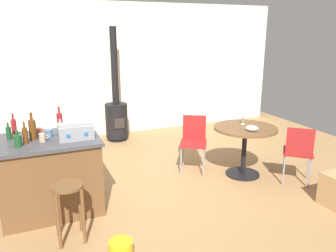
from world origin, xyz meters
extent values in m
plane|color=#A37A4C|center=(0.00, 0.00, 0.00)|extent=(8.80, 8.80, 0.00)
cube|color=silver|center=(0.00, 3.02, 1.35)|extent=(8.00, 0.10, 2.70)
cube|color=brown|center=(-1.30, 0.11, 0.44)|extent=(1.11, 0.81, 0.87)
cube|color=#424247|center=(-1.30, 0.11, 0.89)|extent=(1.17, 0.87, 0.04)
cylinder|color=brown|center=(-1.05, -0.50, 0.30)|extent=(0.04, 0.04, 0.60)
cylinder|color=brown|center=(-1.30, -0.50, 0.30)|extent=(0.04, 0.04, 0.60)
cylinder|color=brown|center=(-1.30, -0.74, 0.30)|extent=(0.04, 0.04, 0.60)
cylinder|color=brown|center=(-1.05, -0.74, 0.30)|extent=(0.04, 0.04, 0.60)
cylinder|color=brown|center=(-1.18, -0.62, 0.62)|extent=(0.32, 0.32, 0.03)
cylinder|color=black|center=(1.47, 0.08, 0.01)|extent=(0.51, 0.51, 0.02)
cylinder|color=black|center=(1.47, 0.08, 0.36)|extent=(0.07, 0.07, 0.73)
cylinder|color=brown|center=(1.47, 0.08, 0.74)|extent=(0.93, 0.93, 0.03)
cube|color=maroon|center=(2.03, -0.42, 0.46)|extent=(0.56, 0.56, 0.03)
cube|color=maroon|center=(1.90, -0.57, 0.66)|extent=(0.28, 0.26, 0.40)
cylinder|color=gray|center=(1.79, -0.44, 0.22)|extent=(0.02, 0.02, 0.45)
cylinder|color=gray|center=(2.04, -0.66, 0.22)|extent=(0.02, 0.02, 0.45)
cylinder|color=gray|center=(2.27, -0.41, 0.22)|extent=(0.02, 0.02, 0.45)
cylinder|color=gray|center=(2.02, -0.18, 0.22)|extent=(0.02, 0.02, 0.45)
cube|color=maroon|center=(0.81, 0.47, 0.46)|extent=(0.55, 0.55, 0.03)
cube|color=maroon|center=(0.90, 0.64, 0.66)|extent=(0.32, 0.20, 0.40)
cylinder|color=gray|center=(1.04, 0.53, 0.22)|extent=(0.02, 0.02, 0.45)
cylinder|color=gray|center=(0.75, 0.71, 0.22)|extent=(0.02, 0.02, 0.45)
cylinder|color=gray|center=(0.57, 0.41, 0.22)|extent=(0.02, 0.02, 0.45)
cylinder|color=gray|center=(0.87, 0.24, 0.22)|extent=(0.02, 0.02, 0.45)
cylinder|color=black|center=(0.12, 2.52, 0.03)|extent=(0.37, 0.37, 0.06)
cylinder|color=black|center=(0.12, 2.52, 0.40)|extent=(0.44, 0.44, 0.68)
cube|color=#2D2826|center=(0.12, 2.30, 0.40)|extent=(0.20, 0.02, 0.20)
cylinder|color=black|center=(0.12, 2.52, 1.48)|extent=(0.13, 0.13, 1.48)
cube|color=gray|center=(-0.98, -0.02, 1.00)|extent=(0.39, 0.23, 0.17)
cube|color=gray|center=(-0.98, -0.02, 1.09)|extent=(0.37, 0.14, 0.02)
cube|color=blue|center=(-1.08, -0.14, 1.00)|extent=(0.04, 0.01, 0.04)
cube|color=blue|center=(-0.88, -0.14, 1.00)|extent=(0.04, 0.01, 0.04)
cylinder|color=maroon|center=(-1.11, 0.44, 1.02)|extent=(0.07, 0.07, 0.22)
cylinder|color=maroon|center=(-1.11, 0.44, 1.17)|extent=(0.03, 0.03, 0.08)
cylinder|color=#603314|center=(-1.52, 0.01, 1.01)|extent=(0.06, 0.06, 0.19)
cylinder|color=#603314|center=(-1.52, 0.01, 1.14)|extent=(0.02, 0.02, 0.07)
cylinder|color=#603314|center=(-1.44, 0.14, 1.03)|extent=(0.08, 0.08, 0.23)
cylinder|color=#603314|center=(-1.44, 0.14, 1.19)|extent=(0.03, 0.03, 0.09)
cylinder|color=maroon|center=(-1.65, 0.43, 1.01)|extent=(0.06, 0.06, 0.19)
cylinder|color=maroon|center=(-1.65, 0.43, 1.14)|extent=(0.02, 0.02, 0.07)
cylinder|color=#194C23|center=(-1.60, -0.06, 0.98)|extent=(0.08, 0.08, 0.13)
cylinder|color=#194C23|center=(-1.60, -0.06, 1.07)|extent=(0.03, 0.03, 0.05)
cylinder|color=#194C23|center=(-1.70, 0.26, 0.99)|extent=(0.06, 0.06, 0.15)
cylinder|color=#194C23|center=(-1.70, 0.26, 1.09)|extent=(0.02, 0.02, 0.06)
cylinder|color=#B7B2AD|center=(-1.12, 0.27, 0.98)|extent=(0.07, 0.07, 0.13)
cylinder|color=#B7B2AD|center=(-1.12, 0.27, 1.07)|extent=(0.03, 0.03, 0.05)
cylinder|color=#4C7099|center=(-1.27, 0.17, 0.96)|extent=(0.09, 0.09, 0.09)
torus|color=#4C7099|center=(-1.21, 0.17, 0.96)|extent=(0.05, 0.01, 0.05)
cylinder|color=tan|center=(-1.35, 0.02, 0.96)|extent=(0.07, 0.07, 0.10)
torus|color=tan|center=(-1.30, 0.02, 0.97)|extent=(0.05, 0.01, 0.05)
cylinder|color=#DB6651|center=(-1.37, 0.31, 0.96)|extent=(0.09, 0.09, 0.08)
torus|color=#DB6651|center=(-1.32, 0.31, 0.96)|extent=(0.05, 0.01, 0.05)
cylinder|color=silver|center=(1.52, 0.23, 0.76)|extent=(0.06, 0.06, 0.00)
cylinder|color=silver|center=(1.52, 0.23, 0.80)|extent=(0.01, 0.01, 0.08)
ellipsoid|color=silver|center=(1.52, 0.23, 0.87)|extent=(0.07, 0.07, 0.06)
ellipsoid|color=white|center=(1.45, -0.10, 0.79)|extent=(0.18, 0.18, 0.07)
cylinder|color=yellow|center=(-0.79, -1.20, 0.12)|extent=(0.23, 0.23, 0.23)
camera|label=1|loc=(-1.43, -3.87, 2.12)|focal=35.86mm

